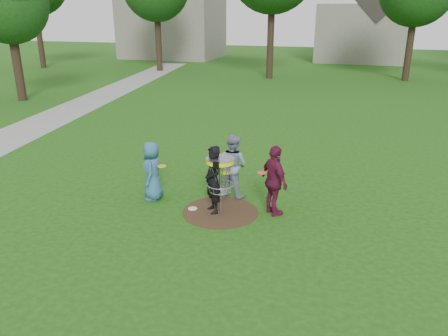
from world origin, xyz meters
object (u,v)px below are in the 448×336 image
(player_black, at_px, (213,180))
(player_maroon, at_px, (274,181))
(disc_golf_basket, at_px, (220,171))
(player_grey, at_px, (233,165))
(player_blue, at_px, (152,171))

(player_black, relative_size, player_maroon, 0.97)
(disc_golf_basket, bearing_deg, player_black, -167.86)
(player_black, xyz_separation_m, player_grey, (0.17, 1.10, -0.00))
(player_maroon, height_order, disc_golf_basket, player_maroon)
(player_blue, xyz_separation_m, disc_golf_basket, (1.84, -0.27, 0.27))
(player_black, distance_m, player_maroon, 1.41)
(player_black, distance_m, player_grey, 1.12)
(player_black, distance_m, disc_golf_basket, 0.27)
(player_black, height_order, player_grey, player_black)
(player_black, bearing_deg, player_grey, 133.17)
(player_blue, height_order, player_maroon, player_maroon)
(player_blue, relative_size, player_grey, 0.92)
(disc_golf_basket, bearing_deg, player_maroon, 11.44)
(player_black, xyz_separation_m, disc_golf_basket, (0.16, 0.04, 0.21))
(player_grey, relative_size, disc_golf_basket, 1.17)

